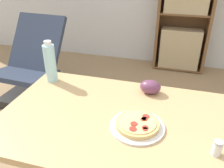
{
  "coord_description": "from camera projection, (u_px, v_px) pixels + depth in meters",
  "views": [
    {
      "loc": [
        0.25,
        -0.82,
        1.46
      ],
      "look_at": [
        -0.07,
        0.29,
        0.82
      ],
      "focal_mm": 38.0,
      "sensor_mm": 36.0,
      "label": 1
    }
  ],
  "objects": [
    {
      "name": "dining_table",
      "position": [
        133.0,
        137.0,
        1.19
      ],
      "size": [
        1.33,
        0.75,
        0.76
      ],
      "color": "tan",
      "rests_on": "ground_plane"
    },
    {
      "name": "pizza_on_plate",
      "position": [
        137.0,
        125.0,
        1.08
      ],
      "size": [
        0.25,
        0.25,
        0.04
      ],
      "color": "white",
      "rests_on": "dining_table"
    },
    {
      "name": "grape_bunch",
      "position": [
        150.0,
        87.0,
        1.34
      ],
      "size": [
        0.12,
        0.09,
        0.08
      ],
      "color": "#6B3856",
      "rests_on": "dining_table"
    },
    {
      "name": "drink_bottle",
      "position": [
        50.0,
        63.0,
        1.43
      ],
      "size": [
        0.07,
        0.07,
        0.26
      ],
      "color": "#A3DBEA",
      "rests_on": "dining_table"
    },
    {
      "name": "salt_shaker",
      "position": [
        217.0,
        148.0,
        0.93
      ],
      "size": [
        0.04,
        0.04,
        0.07
      ],
      "color": "white",
      "rests_on": "dining_table"
    },
    {
      "name": "lounge_chair_near",
      "position": [
        32.0,
        75.0,
        2.6
      ],
      "size": [
        0.62,
        0.79,
        0.88
      ],
      "rotation": [
        0.0,
        0.0,
        -0.06
      ],
      "color": "black",
      "rests_on": "ground_plane"
    },
    {
      "name": "bookshelf",
      "position": [
        184.0,
        18.0,
        3.11
      ],
      "size": [
        0.69,
        0.29,
        1.56
      ],
      "color": "brown",
      "rests_on": "ground_plane"
    }
  ]
}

